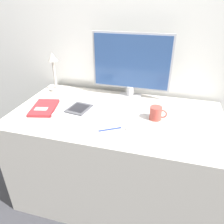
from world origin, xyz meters
TOP-DOWN VIEW (x-y plane):
  - ground_plane at (0.00, 0.00)m, footprint 10.00×10.00m
  - wall_back at (0.00, 0.58)m, footprint 3.60×0.05m
  - desk at (0.00, 0.13)m, footprint 1.44×0.78m
  - monitor at (0.04, 0.44)m, footprint 0.60×0.11m
  - keyboard at (0.24, -0.01)m, footprint 0.26×0.10m
  - laptop at (-0.25, 0.08)m, footprint 0.34×0.24m
  - ereader at (-0.26, 0.09)m, footprint 0.16×0.19m
  - desk_lamp at (-0.60, 0.40)m, footprint 0.11×0.11m
  - notebook at (-0.52, 0.06)m, footprint 0.21×0.28m
  - coffee_mug at (0.27, 0.13)m, footprint 0.11×0.08m
  - pen at (0.02, -0.08)m, footprint 0.13×0.08m

SIDE VIEW (x-z plane):
  - ground_plane at x=0.00m, z-range 0.00..0.00m
  - desk at x=0.00m, z-range 0.00..0.76m
  - pen at x=0.02m, z-range 0.76..0.77m
  - keyboard at x=0.24m, z-range 0.76..0.77m
  - laptop at x=-0.25m, z-range 0.76..0.78m
  - notebook at x=-0.52m, z-range 0.76..0.78m
  - ereader at x=-0.26m, z-range 0.78..0.79m
  - coffee_mug at x=0.27m, z-range 0.76..0.85m
  - desk_lamp at x=-0.60m, z-range 0.78..1.10m
  - monitor at x=0.04m, z-range 0.78..1.27m
  - wall_back at x=0.00m, z-range 0.00..2.40m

